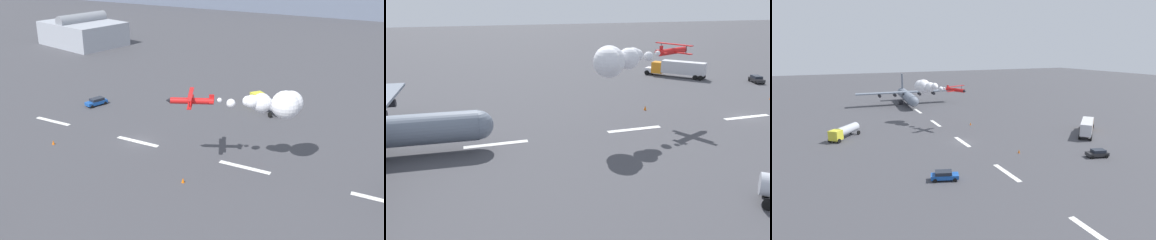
% 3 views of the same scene
% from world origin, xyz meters
% --- Properties ---
extents(ground_plane, '(440.00, 440.00, 0.00)m').
position_xyz_m(ground_plane, '(0.00, 0.00, 0.00)').
color(ground_plane, '#424247').
rests_on(ground_plane, ground).
extents(runway_stripe_3, '(8.00, 0.90, 0.01)m').
position_xyz_m(runway_stripe_3, '(0.00, 0.00, 0.01)').
color(runway_stripe_3, white).
rests_on(runway_stripe_3, ground).
extents(runway_stripe_4, '(8.00, 0.90, 0.01)m').
position_xyz_m(runway_stripe_4, '(19.13, 0.00, 0.01)').
color(runway_stripe_4, white).
rests_on(runway_stripe_4, ground).
extents(runway_stripe_5, '(8.00, 0.90, 0.01)m').
position_xyz_m(runway_stripe_5, '(38.25, 0.00, 0.01)').
color(runway_stripe_5, white).
rests_on(runway_stripe_5, ground).
extents(stunt_biplane_red, '(17.71, 10.52, 4.00)m').
position_xyz_m(stunt_biplane_red, '(22.65, 1.48, 10.14)').
color(stunt_biplane_red, red).
extents(semi_truck_orange, '(11.27, 12.20, 3.70)m').
position_xyz_m(semi_truck_orange, '(-6.32, -30.80, 2.12)').
color(semi_truck_orange, silver).
rests_on(semi_truck_orange, ground).
extents(followme_car_yellow, '(2.85, 4.43, 1.52)m').
position_xyz_m(followme_car_yellow, '(-19.57, -20.17, 0.81)').
color(followme_car_yellow, '#262628').
rests_on(followme_car_yellow, ground).
extents(traffic_cone_far, '(0.44, 0.44, 0.75)m').
position_xyz_m(traffic_cone_far, '(13.32, -8.19, 0.38)').
color(traffic_cone_far, orange).
rests_on(traffic_cone_far, ground).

